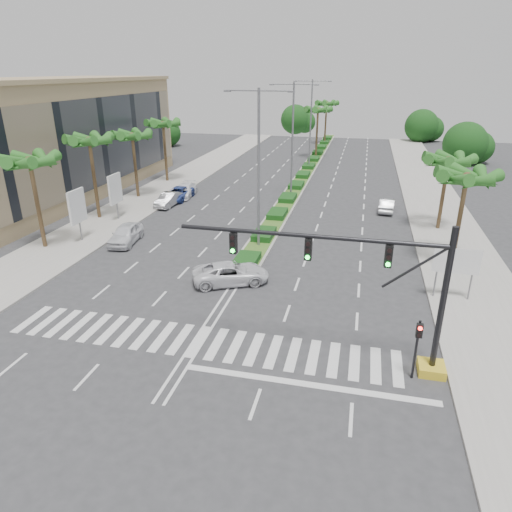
{
  "coord_description": "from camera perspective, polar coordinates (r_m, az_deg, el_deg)",
  "views": [
    {
      "loc": [
        7.59,
        -19.1,
        13.13
      ],
      "look_at": [
        1.9,
        5.04,
        3.0
      ],
      "focal_mm": 32.0,
      "sensor_mm": 36.0,
      "label": 1
    }
  ],
  "objects": [
    {
      "name": "palm_left_end",
      "position": [
        58.64,
        -11.51,
        15.68
      ],
      "size": [
        4.57,
        4.68,
        7.75
      ],
      "color": "brown",
      "rests_on": "ground"
    },
    {
      "name": "median",
      "position": [
        65.85,
        6.49,
        10.66
      ],
      "size": [
        2.2,
        75.0,
        0.2
      ],
      "primitive_type": "cube",
      "color": "gray",
      "rests_on": "ground"
    },
    {
      "name": "palm_median_b",
      "position": [
        89.62,
        8.82,
        18.16
      ],
      "size": [
        4.57,
        4.68,
        8.05
      ],
      "color": "brown",
      "rests_on": "ground"
    },
    {
      "name": "streetlight_mid",
      "position": [
        50.08,
        4.59,
        14.9
      ],
      "size": [
        5.1,
        0.25,
        12.0
      ],
      "color": "slate",
      "rests_on": "ground"
    },
    {
      "name": "car_parked_a",
      "position": [
        38.61,
        -15.99,
        2.65
      ],
      "size": [
        2.37,
        4.69,
        1.53
      ],
      "primitive_type": "imported",
      "rotation": [
        0.0,
        0.0,
        0.13
      ],
      "color": "silver",
      "rests_on": "ground"
    },
    {
      "name": "palm_left_near",
      "position": [
        38.32,
        -26.41,
        10.28
      ],
      "size": [
        4.57,
        4.68,
        7.55
      ],
      "color": "brown",
      "rests_on": "ground"
    },
    {
      "name": "billboard_near",
      "position": [
        39.48,
        -21.46,
        5.74
      ],
      "size": [
        0.18,
        2.1,
        4.35
      ],
      "color": "slate",
      "rests_on": "ground"
    },
    {
      "name": "footpath_left",
      "position": [
        47.1,
        -16.36,
        5.21
      ],
      "size": [
        6.0,
        120.0,
        0.15
      ],
      "primitive_type": "cube",
      "color": "gray",
      "rests_on": "ground"
    },
    {
      "name": "palm_left_far",
      "position": [
        51.56,
        -15.19,
        14.08
      ],
      "size": [
        4.57,
        4.68,
        7.35
      ],
      "color": "brown",
      "rests_on": "ground"
    },
    {
      "name": "car_parked_c",
      "position": [
        50.76,
        -9.73,
        7.69
      ],
      "size": [
        2.35,
        4.86,
        1.33
      ],
      "primitive_type": "imported",
      "rotation": [
        0.0,
        0.0,
        -0.03
      ],
      "color": "#32499A",
      "rests_on": "ground"
    },
    {
      "name": "building",
      "position": [
        56.68,
        -23.89,
        13.16
      ],
      "size": [
        12.0,
        36.0,
        12.0
      ],
      "primitive_type": "cube",
      "color": "tan",
      "rests_on": "ground"
    },
    {
      "name": "footpath_right",
      "position": [
        41.91,
        23.02,
        2.25
      ],
      "size": [
        6.0,
        120.0,
        0.15
      ],
      "primitive_type": "cube",
      "color": "gray",
      "rests_on": "ground"
    },
    {
      "name": "palm_right_far",
      "position": [
        42.29,
        22.87,
        10.69
      ],
      "size": [
        4.57,
        4.68,
        6.75
      ],
      "color": "brown",
      "rests_on": "ground"
    },
    {
      "name": "median_grass",
      "position": [
        65.82,
        6.5,
        10.77
      ],
      "size": [
        1.8,
        75.0,
        0.04
      ],
      "primitive_type": "cube",
      "color": "#3C5F20",
      "rests_on": "median"
    },
    {
      "name": "streetlight_near",
      "position": [
        34.54,
        0.34,
        11.67
      ],
      "size": [
        5.1,
        0.25,
        12.0
      ],
      "color": "slate",
      "rests_on": "ground"
    },
    {
      "name": "car_crossing",
      "position": [
        30.16,
        -3.18,
        -2.15
      ],
      "size": [
        5.56,
        4.21,
        1.4
      ],
      "primitive_type": "imported",
      "rotation": [
        0.0,
        0.0,
        2.0
      ],
      "color": "silver",
      "rests_on": "ground"
    },
    {
      "name": "palm_median_a",
      "position": [
        74.72,
        7.75,
        17.45
      ],
      "size": [
        4.57,
        4.68,
        8.05
      ],
      "color": "brown",
      "rests_on": "ground"
    },
    {
      "name": "signal_gantry",
      "position": [
        21.47,
        16.35,
        -5.53
      ],
      "size": [
        12.6,
        1.2,
        7.2
      ],
      "color": "gold",
      "rests_on": "ground"
    },
    {
      "name": "streetlight_far",
      "position": [
        65.84,
        6.87,
        16.56
      ],
      "size": [
        5.1,
        0.25,
        12.0
      ],
      "color": "slate",
      "rests_on": "ground"
    },
    {
      "name": "billboard_far",
      "position": [
        44.36,
        -17.2,
        7.98
      ],
      "size": [
        0.18,
        2.1,
        4.35
      ],
      "color": "slate",
      "rests_on": "ground"
    },
    {
      "name": "palm_right_near",
      "position": [
        34.51,
        24.81,
        8.62
      ],
      "size": [
        4.57,
        4.68,
        7.05
      ],
      "color": "brown",
      "rests_on": "ground"
    },
    {
      "name": "car_parked_d",
      "position": [
        51.96,
        -8.92,
        8.1
      ],
      "size": [
        2.3,
        4.88,
        1.37
      ],
      "primitive_type": "imported",
      "rotation": [
        0.0,
        0.0,
        0.08
      ],
      "color": "white",
      "rests_on": "ground"
    },
    {
      "name": "car_right",
      "position": [
        47.57,
        16.06,
        6.15
      ],
      "size": [
        1.77,
        4.12,
        1.32
      ],
      "primitive_type": "imported",
      "rotation": [
        0.0,
        0.0,
        3.05
      ],
      "color": "#B9BABE",
      "rests_on": "ground"
    },
    {
      "name": "direction_sign",
      "position": [
        29.71,
        23.75,
        -0.83
      ],
      "size": [
        2.7,
        0.11,
        3.4
      ],
      "color": "slate",
      "rests_on": "ground"
    },
    {
      "name": "ground",
      "position": [
        24.39,
        -7.21,
        -10.56
      ],
      "size": [
        160.0,
        160.0,
        0.0
      ],
      "primitive_type": "plane",
      "color": "#333335",
      "rests_on": "ground"
    },
    {
      "name": "pedestrian_signal",
      "position": [
        21.71,
        19.54,
        -9.93
      ],
      "size": [
        0.28,
        0.36,
        3.0
      ],
      "color": "black",
      "rests_on": "ground"
    },
    {
      "name": "palm_left_mid",
      "position": [
        44.65,
        -20.09,
        13.12
      ],
      "size": [
        4.57,
        4.68,
        7.95
      ],
      "color": "brown",
      "rests_on": "ground"
    },
    {
      "name": "car_parked_b",
      "position": [
        48.5,
        -10.88,
        6.95
      ],
      "size": [
        1.7,
        4.25,
        1.37
      ],
      "primitive_type": "imported",
      "rotation": [
        0.0,
        0.0,
        -0.06
      ],
      "color": "#A2A2A6",
      "rests_on": "ground"
    }
  ]
}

